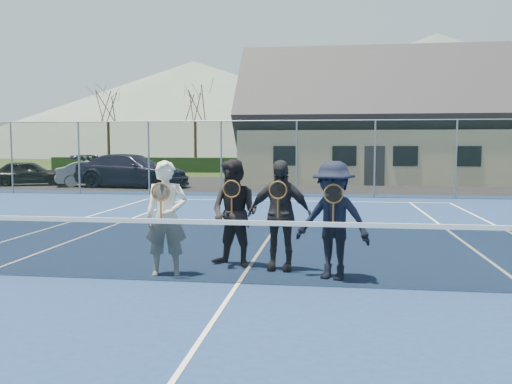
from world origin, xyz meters
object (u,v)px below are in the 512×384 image
(player_a, at_px, (166,218))
(player_c, at_px, (279,215))
(tennis_net, at_px, (238,249))
(player_b, at_px, (235,213))
(player_d, at_px, (333,220))
(car_a, at_px, (29,173))
(clubhouse, at_px, (379,111))
(car_c, at_px, (132,171))
(car_b, at_px, (96,173))

(player_a, height_order, player_c, same)
(player_c, bearing_deg, tennis_net, -116.59)
(tennis_net, xyz_separation_m, player_b, (-0.25, 1.15, 0.38))
(tennis_net, bearing_deg, player_c, 63.41)
(player_a, relative_size, player_d, 1.00)
(car_a, xyz_separation_m, player_d, (15.24, -17.40, 0.29))
(car_a, bearing_deg, clubhouse, -92.72)
(tennis_net, distance_m, player_a, 1.33)
(car_a, bearing_deg, car_c, -116.63)
(player_b, height_order, player_c, same)
(car_a, relative_size, player_c, 2.06)
(clubhouse, relative_size, player_b, 8.67)
(car_b, xyz_separation_m, tennis_net, (10.25, -17.88, -0.10))
(tennis_net, distance_m, player_d, 1.51)
(car_b, relative_size, player_b, 2.14)
(car_b, height_order, player_d, player_d)
(car_a, distance_m, player_a, 21.59)
(player_a, height_order, player_b, same)
(player_b, bearing_deg, clubhouse, 79.46)
(tennis_net, distance_m, clubhouse, 24.57)
(car_b, xyz_separation_m, clubhouse, (14.25, 6.11, 3.35))
(car_c, xyz_separation_m, clubhouse, (12.18, 6.60, 3.18))
(car_b, distance_m, player_a, 19.68)
(car_c, distance_m, player_d, 19.41)
(tennis_net, bearing_deg, player_a, 161.06)
(car_a, height_order, player_b, player_b)
(car_c, height_order, tennis_net, car_c)
(player_a, distance_m, player_b, 1.20)
(car_b, xyz_separation_m, player_c, (10.77, -16.86, 0.29))
(tennis_net, height_order, clubhouse, clubhouse)
(car_c, bearing_deg, player_a, -151.06)
(car_c, xyz_separation_m, tennis_net, (8.18, -17.40, -0.27))
(tennis_net, height_order, player_d, player_d)
(car_a, bearing_deg, car_b, -111.83)
(player_a, bearing_deg, player_b, 37.49)
(car_b, bearing_deg, car_c, -128.05)
(player_a, xyz_separation_m, player_d, (2.58, 0.09, -0.00))
(clubhouse, height_order, player_d, clubhouse)
(player_b, distance_m, player_c, 0.77)
(car_c, relative_size, player_c, 3.10)
(car_c, bearing_deg, player_b, -147.38)
(car_c, bearing_deg, player_d, -143.89)
(player_b, xyz_separation_m, player_c, (0.76, -0.13, 0.00))
(car_b, bearing_deg, player_c, -172.29)
(car_c, height_order, clubhouse, clubhouse)
(clubhouse, bearing_deg, player_b, -100.54)
(player_b, bearing_deg, player_c, -9.31)
(tennis_net, bearing_deg, car_c, 115.19)
(car_c, distance_m, player_b, 18.08)
(player_c, bearing_deg, car_b, 122.55)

